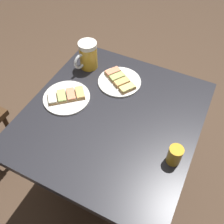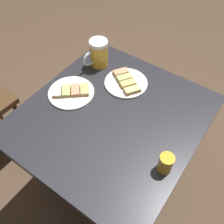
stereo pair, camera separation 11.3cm
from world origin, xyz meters
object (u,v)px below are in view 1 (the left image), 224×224
Objects in this scene: beer_glass_small at (175,155)px; plate_far at (119,81)px; plate_near at (67,97)px; beer_mug at (88,55)px.

plate_far is at bearing -129.07° from beer_glass_small.
plate_near is 0.26m from beer_mug.
beer_glass_small is (0.10, 0.56, 0.03)m from plate_near.
beer_mug reaches higher than plate_near.
beer_mug is (-0.25, -0.02, 0.06)m from plate_near.
beer_mug reaches higher than beer_glass_small.
beer_glass_small is at bearing 59.25° from beer_mug.
beer_glass_small reaches higher than plate_far.
plate_far is 0.21m from beer_mug.
plate_near is 0.57m from beer_glass_small.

